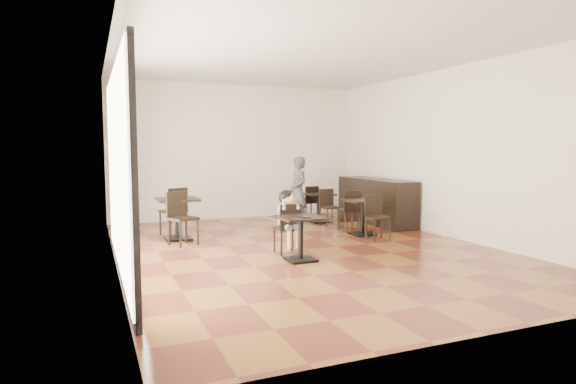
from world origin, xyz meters
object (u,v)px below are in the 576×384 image
chair_left_b (183,219)px  chair_back_b (330,208)px  cafe_table_mid (362,217)px  chair_back_a (309,202)px  cafe_table_back (319,208)px  child_chair (287,228)px  cafe_table_left (178,219)px  adult_patron (298,191)px  chair_mid_b (378,217)px  chair_mid_a (348,210)px  chair_left_a (173,211)px  child (287,222)px  child_table (301,239)px

chair_left_b → chair_back_b: size_ratio=1.17×
cafe_table_mid → chair_back_a: chair_back_a is taller
cafe_table_back → chair_back_b: 0.55m
cafe_table_mid → chair_back_b: (-0.08, 1.22, 0.05)m
child_chair → cafe_table_left: 2.33m
adult_patron → chair_left_b: 2.94m
adult_patron → chair_mid_b: bearing=16.0°
cafe_table_mid → chair_back_a: 2.33m
child_chair → chair_mid_a: bearing=-142.7°
cafe_table_left → chair_mid_a: size_ratio=0.93×
cafe_table_mid → cafe_table_left: 3.53m
chair_left_a → chair_left_b: 1.10m
child_chair → chair_back_b: size_ratio=1.02×
cafe_table_left → chair_mid_b: chair_mid_b is taller
child → cafe_table_back: size_ratio=1.55×
adult_patron → chair_left_a: (-2.69, -0.04, -0.29)m
chair_left_b → child_chair: bearing=-66.1°
child → cafe_table_back: child is taller
adult_patron → cafe_table_mid: 1.69m
chair_left_a → adult_patron: bearing=157.2°
child_table → child: (0.00, 0.55, 0.17)m
child → adult_patron: bearing=62.6°
adult_patron → chair_mid_b: adult_patron is taller
chair_mid_a → chair_left_b: (-3.42, -0.22, 0.05)m
cafe_table_left → chair_left_a: (0.00, 0.55, 0.08)m
chair_mid_a → chair_back_b: 0.68m
child_chair → chair_back_b: bearing=-131.2°
adult_patron → cafe_table_left: adult_patron is taller
chair_back_b → chair_mid_a: bearing=-87.2°
chair_mid_b → cafe_table_back: bearing=95.9°
adult_patron → chair_mid_a: adult_patron is taller
chair_left_a → chair_left_b: size_ratio=1.00×
chair_mid_a → chair_left_a: chair_left_a is taller
cafe_table_back → adult_patron: bearing=-155.2°
child → cafe_table_back: (1.92, 2.74, -0.18)m
cafe_table_mid → child_table: bearing=-142.7°
cafe_table_left → chair_back_b: (3.34, 0.34, 0.01)m
child_table → chair_back_a: chair_back_a is taller
adult_patron → cafe_table_back: 0.83m
chair_mid_b → chair_left_b: size_ratio=0.90×
cafe_table_back → chair_back_b: bearing=-90.0°
cafe_table_left → chair_mid_a: (3.42, -0.33, 0.03)m
chair_left_b → chair_back_a: bearing=7.1°
child_chair → adult_patron: bearing=-117.4°
cafe_table_back → chair_left_a: chair_left_a is taller
adult_patron → chair_left_b: size_ratio=1.63×
chair_back_a → chair_back_b: bearing=86.2°
cafe_table_mid → chair_mid_a: size_ratio=0.83×
child_chair → adult_patron: (1.27, 2.44, 0.35)m
chair_back_a → chair_back_b: same height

